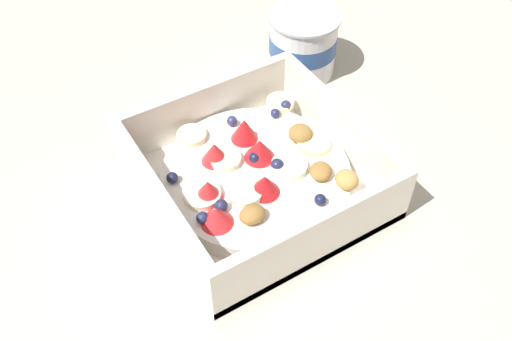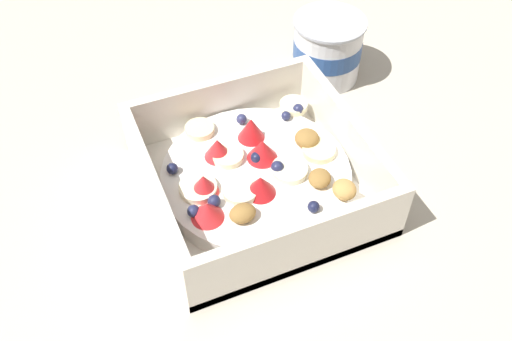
{
  "view_description": "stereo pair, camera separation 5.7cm",
  "coord_description": "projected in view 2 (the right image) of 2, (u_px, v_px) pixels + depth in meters",
  "views": [
    {
      "loc": [
        0.31,
        -0.19,
        0.45
      ],
      "look_at": [
        -0.01,
        0.01,
        0.03
      ],
      "focal_mm": 40.43,
      "sensor_mm": 36.0,
      "label": 1
    },
    {
      "loc": [
        0.34,
        -0.14,
        0.45
      ],
      "look_at": [
        -0.01,
        0.01,
        0.03
      ],
      "focal_mm": 40.43,
      "sensor_mm": 36.0,
      "label": 2
    }
  ],
  "objects": [
    {
      "name": "fruit_bowl",
      "position": [
        256.0,
        176.0,
        0.57
      ],
      "size": [
        0.21,
        0.21,
        0.07
      ],
      "color": "white",
      "rests_on": "ground"
    },
    {
      "name": "yogurt_cup",
      "position": [
        327.0,
        49.0,
        0.69
      ],
      "size": [
        0.09,
        0.09,
        0.08
      ],
      "color": "white",
      "rests_on": "ground"
    },
    {
      "name": "ground_plane",
      "position": [
        255.0,
        202.0,
        0.58
      ],
      "size": [
        2.4,
        2.4,
        0.0
      ],
      "primitive_type": "plane",
      "color": "beige"
    }
  ]
}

